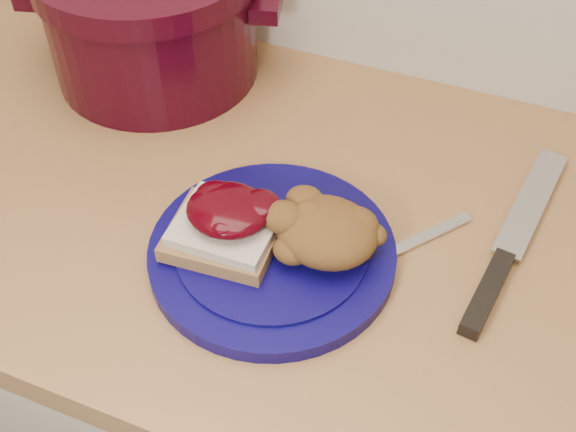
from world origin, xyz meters
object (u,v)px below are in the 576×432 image
at_px(plate, 272,253).
at_px(chef_knife, 500,266).
at_px(butter_knife, 408,244).
at_px(dutch_oven, 152,16).
at_px(pepper_grinder, 64,11).

relative_size(plate, chef_knife, 0.87).
distance_m(plate, butter_knife, 0.15).
xyz_separation_m(plate, dutch_oven, (-0.28, 0.26, 0.08)).
bearing_deg(plate, dutch_oven, 137.46).
distance_m(plate, pepper_grinder, 0.48).
distance_m(butter_knife, dutch_oven, 0.46).
bearing_deg(butter_knife, pepper_grinder, 109.81).
bearing_deg(chef_knife, butter_knife, 99.25).
bearing_deg(plate, pepper_grinder, 149.32).
height_order(dutch_oven, pepper_grinder, dutch_oven).
relative_size(plate, dutch_oven, 0.74).
height_order(plate, dutch_oven, dutch_oven).
distance_m(chef_knife, dutch_oven, 0.55).
relative_size(plate, butter_knife, 1.55).
xyz_separation_m(plate, butter_knife, (0.13, 0.07, -0.01)).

